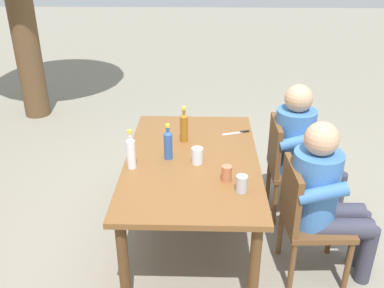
{
  "coord_description": "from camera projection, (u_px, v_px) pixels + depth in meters",
  "views": [
    {
      "loc": [
        -2.77,
        -0.08,
        2.22
      ],
      "look_at": [
        0.0,
        0.0,
        0.84
      ],
      "focal_mm": 39.71,
      "sensor_mm": 36.0,
      "label": 1
    }
  ],
  "objects": [
    {
      "name": "ground_plane",
      "position": [
        192.0,
        236.0,
        3.47
      ],
      "size": [
        24.0,
        24.0,
        0.0
      ],
      "primitive_type": "plane",
      "color": "gray"
    },
    {
      "name": "dining_table",
      "position": [
        192.0,
        168.0,
        3.19
      ],
      "size": [
        1.61,
        0.98,
        0.72
      ],
      "color": "brown",
      "rests_on": "ground_plane"
    },
    {
      "name": "chair_near_left",
      "position": [
        306.0,
        215.0,
        2.91
      ],
      "size": [
        0.46,
        0.46,
        0.87
      ],
      "color": "brown",
      "rests_on": "ground_plane"
    },
    {
      "name": "chair_near_right",
      "position": [
        287.0,
        164.0,
        3.56
      ],
      "size": [
        0.44,
        0.44,
        0.87
      ],
      "color": "brown",
      "rests_on": "ground_plane"
    },
    {
      "name": "person_in_white_shirt",
      "position": [
        325.0,
        195.0,
        2.83
      ],
      "size": [
        0.47,
        0.62,
        1.18
      ],
      "color": "#3D70B2",
      "rests_on": "ground_plane"
    },
    {
      "name": "person_in_plaid_shirt",
      "position": [
        303.0,
        146.0,
        3.48
      ],
      "size": [
        0.47,
        0.62,
        1.18
      ],
      "color": "#3D70B2",
      "rests_on": "ground_plane"
    },
    {
      "name": "bottle_amber",
      "position": [
        184.0,
        127.0,
        3.36
      ],
      "size": [
        0.06,
        0.06,
        0.29
      ],
      "color": "#996019",
      "rests_on": "dining_table"
    },
    {
      "name": "bottle_blue",
      "position": [
        168.0,
        144.0,
        3.1
      ],
      "size": [
        0.06,
        0.06,
        0.27
      ],
      "color": "#2D56A3",
      "rests_on": "dining_table"
    },
    {
      "name": "bottle_clear",
      "position": [
        131.0,
        152.0,
        2.97
      ],
      "size": [
        0.06,
        0.06,
        0.29
      ],
      "color": "white",
      "rests_on": "dining_table"
    },
    {
      "name": "cup_steel",
      "position": [
        242.0,
        184.0,
        2.72
      ],
      "size": [
        0.08,
        0.08,
        0.11
      ],
      "primitive_type": "cylinder",
      "color": "#B2B7BC",
      "rests_on": "dining_table"
    },
    {
      "name": "cup_glass",
      "position": [
        197.0,
        156.0,
        3.06
      ],
      "size": [
        0.08,
        0.08,
        0.12
      ],
      "primitive_type": "cylinder",
      "color": "silver",
      "rests_on": "dining_table"
    },
    {
      "name": "cup_terracotta",
      "position": [
        227.0,
        174.0,
        2.84
      ],
      "size": [
        0.07,
        0.07,
        0.11
      ],
      "primitive_type": "cylinder",
      "color": "#BC6B47",
      "rests_on": "dining_table"
    },
    {
      "name": "table_knife",
      "position": [
        238.0,
        133.0,
        3.55
      ],
      "size": [
        0.09,
        0.23,
        0.01
      ],
      "color": "silver",
      "rests_on": "dining_table"
    }
  ]
}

